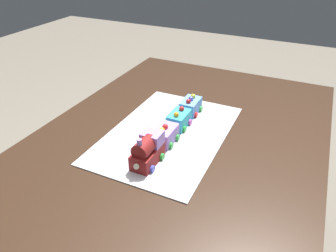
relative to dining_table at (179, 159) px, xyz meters
The scene contains 6 objects.
dining_table is the anchor object (origin of this frame).
cake_board 0.12m from the dining_table, 103.01° to the left, with size 0.60×0.40×0.00m, color silver.
cake_locomotive 0.25m from the dining_table, behind, with size 0.14×0.08×0.12m.
cake_car_caboose_lavender 0.16m from the dining_table, 157.20° to the left, with size 0.10×0.08×0.07m.
cake_car_flatbed_turquoise 0.15m from the dining_table, 27.86° to the left, with size 0.10×0.08×0.07m.
cake_car_gondola_sky_blue 0.22m from the dining_table, ahead, with size 0.10×0.08×0.07m.
Camera 1 is at (-0.90, -0.38, 1.38)m, focal length 33.98 mm.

